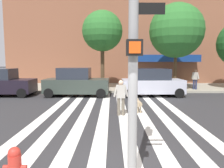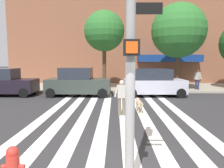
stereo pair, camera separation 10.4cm
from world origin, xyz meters
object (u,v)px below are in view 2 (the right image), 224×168
(street_tree_nearest, at_px, (104,31))
(pedestrian_dog_walker, at_px, (122,96))
(fire_hydrant, at_px, (13,166))
(parked_car_third_in_line, at_px, (153,83))
(dog_on_leash, at_px, (139,103))
(pedestrian_bystander, at_px, (197,78))
(traffic_light_pole, at_px, (132,4))
(parked_car_behind_first, at_px, (78,83))
(parked_car_near_curb, at_px, (2,83))
(street_tree_middle, at_px, (179,31))

(street_tree_nearest, bearing_deg, pedestrian_dog_walker, -81.53)
(fire_hydrant, xyz_separation_m, parked_car_third_in_line, (4.68, 11.31, 0.44))
(dog_on_leash, bearing_deg, pedestrian_bystander, 52.18)
(parked_car_third_in_line, height_order, pedestrian_bystander, parked_car_third_in_line)
(fire_hydrant, bearing_deg, traffic_light_pole, 0.39)
(parked_car_behind_first, xyz_separation_m, dog_on_leash, (3.83, -4.80, -0.50))
(parked_car_near_curb, relative_size, parked_car_behind_first, 1.04)
(fire_hydrant, height_order, parked_car_behind_first, parked_car_behind_first)
(parked_car_near_curb, height_order, pedestrian_dog_walker, parked_car_near_curb)
(parked_car_near_curb, xyz_separation_m, street_tree_nearest, (7.29, 2.57, 3.96))
(street_tree_middle, relative_size, pedestrian_dog_walker, 4.20)
(fire_hydrant, bearing_deg, parked_car_behind_first, 93.54)
(street_tree_nearest, xyz_separation_m, dog_on_leash, (2.08, -7.37, -4.45))
(parked_car_behind_first, height_order, pedestrian_bystander, parked_car_behind_first)
(parked_car_near_curb, distance_m, street_tree_nearest, 8.68)
(fire_hydrant, height_order, parked_car_near_curb, parked_car_near_curb)
(parked_car_behind_first, bearing_deg, pedestrian_bystander, 14.30)
(street_tree_middle, relative_size, dog_on_leash, 6.25)
(pedestrian_bystander, bearing_deg, dog_on_leash, -127.82)
(parked_car_behind_first, bearing_deg, pedestrian_dog_walker, -61.68)
(fire_hydrant, distance_m, parked_car_third_in_line, 12.24)
(street_tree_nearest, relative_size, pedestrian_dog_walker, 3.92)
(traffic_light_pole, relative_size, pedestrian_bystander, 3.54)
(traffic_light_pole, distance_m, parked_car_near_curb, 14.35)
(street_tree_middle, xyz_separation_m, dog_on_leash, (-3.83, -6.94, -4.44))
(parked_car_behind_first, xyz_separation_m, street_tree_middle, (7.67, 2.14, 3.93))
(parked_car_third_in_line, xyz_separation_m, pedestrian_bystander, (4.04, 2.40, 0.12))
(parked_car_near_curb, relative_size, dog_on_leash, 4.32)
(fire_hydrant, xyz_separation_m, street_tree_nearest, (1.06, 13.88, 4.37))
(traffic_light_pole, bearing_deg, dog_on_leash, 82.15)
(parked_car_behind_first, distance_m, pedestrian_dog_walker, 6.23)
(pedestrian_bystander, bearing_deg, fire_hydrant, -122.46)
(pedestrian_dog_walker, distance_m, pedestrian_bystander, 10.20)
(dog_on_leash, bearing_deg, parked_car_near_curb, 152.87)
(parked_car_near_curb, bearing_deg, fire_hydrant, -61.15)
(parked_car_behind_first, distance_m, street_tree_middle, 8.88)
(fire_hydrant, bearing_deg, street_tree_middle, 62.61)
(fire_hydrant, distance_m, dog_on_leash, 7.22)
(parked_car_behind_first, bearing_deg, street_tree_middle, 15.58)
(parked_car_behind_first, height_order, street_tree_nearest, street_tree_nearest)
(parked_car_near_curb, distance_m, pedestrian_dog_walker, 10.10)
(street_tree_nearest, bearing_deg, street_tree_middle, -4.21)
(traffic_light_pole, xyz_separation_m, parked_car_behind_first, (-2.94, 11.29, -2.57))
(pedestrian_dog_walker, relative_size, pedestrian_bystander, 1.00)
(parked_car_near_curb, bearing_deg, street_tree_nearest, 19.46)
(parked_car_third_in_line, xyz_separation_m, street_tree_nearest, (-3.62, 2.57, 3.94))
(traffic_light_pole, relative_size, fire_hydrant, 7.59)
(dog_on_leash, bearing_deg, fire_hydrant, -115.70)
(traffic_light_pole, bearing_deg, pedestrian_bystander, 64.66)
(parked_car_behind_first, relative_size, street_tree_nearest, 0.71)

